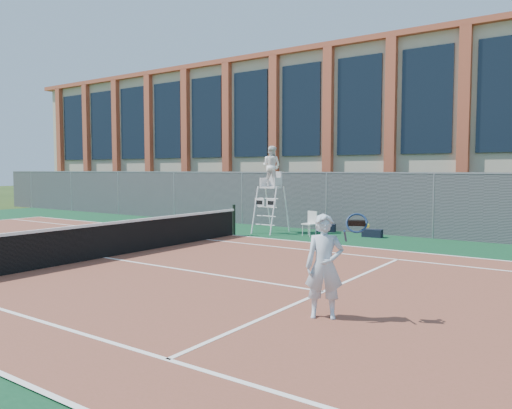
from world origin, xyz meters
The scene contains 12 objects.
ground centered at (0.00, 0.00, 0.00)m, with size 120.00×120.00×0.00m, color #233814.
apron centered at (0.00, 1.00, 0.01)m, with size 36.00×20.00×0.01m, color #0D391F.
tennis_court centered at (0.00, 0.00, 0.02)m, with size 23.77×10.97×0.02m, color brown.
tennis_net centered at (0.00, 0.00, 0.54)m, with size 0.10×11.30×1.10m.
fence centered at (0.00, 8.80, 1.10)m, with size 40.00×0.06×2.20m, color #595E60, non-canonical shape.
hedge centered at (0.00, 10.00, 1.10)m, with size 40.00×1.40×2.20m, color black.
building centered at (0.00, 17.95, 4.15)m, with size 45.00×10.60×8.22m.
umpire_chair centered at (0.64, 7.04, 2.36)m, with size 0.90×1.39×3.23m.
plastic_chair centered at (2.28, 7.05, 0.52)m, with size 0.47×0.47×0.87m.
sports_bag_near centered at (2.22, 8.36, 0.16)m, with size 0.69×0.28×0.30m, color black.
sports_bag_far centered at (4.20, 7.95, 0.15)m, with size 0.68×0.29×0.27m, color black.
tennis_player centered at (7.17, -1.47, 0.85)m, with size 0.97×0.73×1.64m.
Camera 1 is at (10.65, -8.33, 2.33)m, focal length 35.00 mm.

